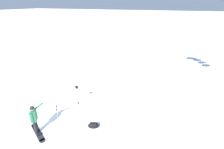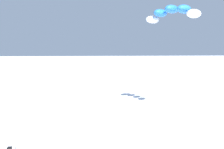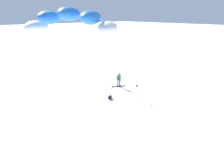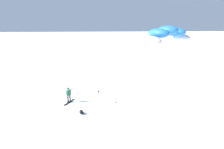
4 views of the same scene
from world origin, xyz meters
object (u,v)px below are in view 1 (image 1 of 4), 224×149
snowboard (38,132)px  camera_tripod (77,92)px  gear_bag_large (93,125)px  ski_poles (57,114)px  snowboarder (34,117)px

snowboard → camera_tripod: camera_tripod is taller
gear_bag_large → camera_tripod: camera_tripod is taller
gear_bag_large → ski_poles: 1.99m
snowboard → snowboarder: bearing=128.3°
snowboarder → gear_bag_large: snowboarder is taller
snowboard → gear_bag_large: size_ratio=2.33×
snowboard → camera_tripod: bearing=-9.3°
snowboarder → snowboard: size_ratio=1.05×
snowboarder → snowboard: bearing=-51.7°
gear_bag_large → snowboarder: bearing=119.9°
snowboarder → ski_poles: size_ratio=1.31×
snowboard → gear_bag_large: bearing=-60.2°
gear_bag_large → camera_tripod: (1.58, 2.00, 0.81)m
snowboarder → ski_poles: (0.82, -0.73, -0.15)m
camera_tripod → ski_poles: bearing=-174.2°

